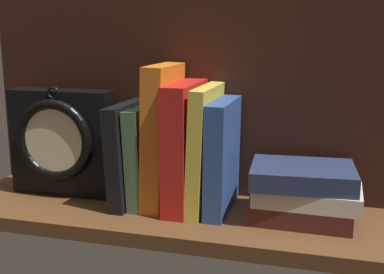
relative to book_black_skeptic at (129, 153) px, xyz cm
name	(u,v)px	position (x,y,z in cm)	size (l,w,h in cm)	color
ground_plane	(171,216)	(8.78, -2.55, -10.40)	(80.69, 23.61, 2.50)	brown
back_panel	(189,87)	(8.78, 8.66, 11.37)	(80.69, 1.20, 41.04)	black
book_black_skeptic	(129,153)	(0.00, 0.00, 0.00)	(2.79, 15.96, 18.31)	black
book_green_romantic	(145,155)	(3.05, 0.00, -0.25)	(2.71, 13.61, 17.82)	#476B44
book_orange_pandolfini	(163,136)	(6.50, 0.00, 3.49)	(3.58, 13.63, 25.29)	orange
book_red_requiem	(185,146)	(10.67, 0.00, 1.98)	(4.16, 16.11, 22.26)	red
book_yellow_seinlanguage	(205,148)	(14.29, 0.00, 1.75)	(2.50, 15.69, 21.81)	gold
book_blue_modern	(223,156)	(17.46, 0.00, 0.59)	(3.24, 15.18, 19.48)	#2D4C8E
framed_clock	(62,142)	(-13.96, 0.22, 1.14)	(20.13, 6.66, 21.10)	black
book_stack_side	(303,193)	(31.46, -1.35, -4.33)	(18.50, 14.20, 9.23)	#471E19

